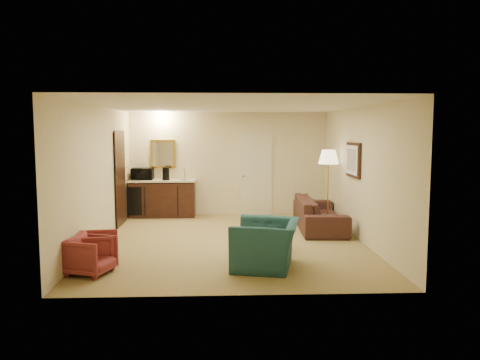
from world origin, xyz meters
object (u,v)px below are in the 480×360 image
object	(u,v)px
floor_lamp	(328,188)
coffee_table	(266,238)
sofa	(319,208)
rose_chair_far	(97,248)
teal_armchair	(266,236)
coffee_maker	(166,174)
waste_bin	(189,212)
microwave	(142,173)
rose_chair_near	(90,254)
wetbar_cabinet	(163,198)

from	to	relation	value
floor_lamp	coffee_table	bearing A→B (deg)	-127.30
sofa	rose_chair_far	size ratio (longest dim) A/B	3.82
teal_armchair	coffee_maker	size ratio (longest dim) A/B	3.53
waste_bin	microwave	bearing A→B (deg)	173.18
sofa	microwave	distance (m)	4.48
rose_chair_far	waste_bin	bearing A→B (deg)	-22.67
teal_armchair	sofa	bearing A→B (deg)	166.05
rose_chair_near	rose_chair_far	xyz separation A→B (m)	(0.00, 0.40, -0.01)
coffee_table	coffee_maker	world-z (taller)	coffee_maker
teal_armchair	coffee_maker	world-z (taller)	coffee_maker
sofa	rose_chair_near	size ratio (longest dim) A/B	3.75
wetbar_cabinet	microwave	size ratio (longest dim) A/B	3.13
waste_bin	teal_armchair	bearing A→B (deg)	-71.14
wetbar_cabinet	teal_armchair	xyz separation A→B (m)	(2.15, -4.46, 0.03)
wetbar_cabinet	rose_chair_far	world-z (taller)	wetbar_cabinet
wetbar_cabinet	coffee_table	world-z (taller)	wetbar_cabinet
wetbar_cabinet	sofa	xyz separation A→B (m)	(3.60, -1.61, -0.01)
rose_chair_near	coffee_maker	xyz separation A→B (m)	(0.60, 4.68, 0.77)
coffee_table	floor_lamp	size ratio (longest dim) A/B	0.46
rose_chair_far	floor_lamp	world-z (taller)	floor_lamp
wetbar_cabinet	sofa	size ratio (longest dim) A/B	0.71
rose_chair_near	floor_lamp	bearing A→B (deg)	-33.85
rose_chair_near	microwave	distance (m)	4.85
sofa	floor_lamp	size ratio (longest dim) A/B	1.35
waste_bin	sofa	bearing A→B (deg)	-27.63
sofa	coffee_table	world-z (taller)	sofa
waste_bin	coffee_maker	bearing A→B (deg)	177.37
coffee_maker	wetbar_cabinet	bearing A→B (deg)	152.89
sofa	coffee_maker	xyz separation A→B (m)	(-3.50, 1.57, 0.63)
teal_armchair	coffee_maker	distance (m)	4.91
floor_lamp	waste_bin	bearing A→B (deg)	158.66
floor_lamp	microwave	size ratio (longest dim) A/B	3.29
coffee_table	microwave	world-z (taller)	microwave
microwave	coffee_maker	size ratio (longest dim) A/B	1.65
coffee_table	sofa	bearing A→B (deg)	53.22
teal_armchair	waste_bin	distance (m)	4.65
teal_armchair	rose_chair_near	bearing A→B (deg)	-71.37
rose_chair_near	microwave	bearing A→B (deg)	18.14
teal_armchair	microwave	size ratio (longest dim) A/B	2.15
teal_armchair	coffee_table	distance (m)	1.08
wetbar_cabinet	coffee_maker	bearing A→B (deg)	-24.85
wetbar_cabinet	teal_armchair	size ratio (longest dim) A/B	1.46
floor_lamp	teal_armchair	bearing A→B (deg)	-118.42
sofa	waste_bin	world-z (taller)	sofa
waste_bin	coffee_maker	size ratio (longest dim) A/B	0.83
microwave	coffee_maker	bearing A→B (deg)	-9.67
sofa	rose_chair_far	world-z (taller)	sofa
rose_chair_near	coffee_maker	distance (m)	4.78
sofa	waste_bin	xyz separation A→B (m)	(-2.95, 1.54, -0.32)
teal_armchair	waste_bin	xyz separation A→B (m)	(-1.50, 4.39, -0.36)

